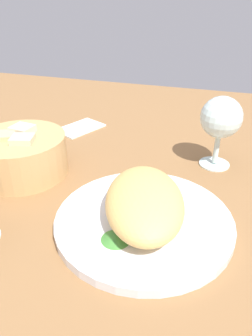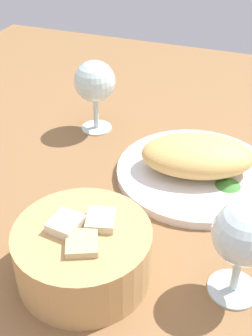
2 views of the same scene
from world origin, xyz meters
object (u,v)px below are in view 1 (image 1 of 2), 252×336
at_px(plate, 144,221).
at_px(bread_basket, 21,154).
at_px(wine_glass_near, 221,120).
at_px(folded_napkin, 80,127).

height_order(plate, bread_basket, bread_basket).
xyz_separation_m(wine_glass_near, folded_napkin, (0.09, 0.33, -0.09)).
xyz_separation_m(plate, wine_glass_near, (0.22, -0.09, 0.09)).
height_order(plate, wine_glass_near, wine_glass_near).
xyz_separation_m(plate, folded_napkin, (0.31, 0.24, -0.00)).
relative_size(plate, folded_napkin, 2.37).
bearing_deg(bread_basket, folded_napkin, -4.13).
xyz_separation_m(plate, bread_basket, (0.08, 0.26, 0.03)).
relative_size(bread_basket, folded_napkin, 1.53).
bearing_deg(wine_glass_near, bread_basket, 111.59).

